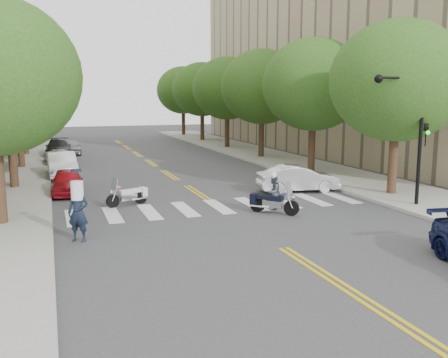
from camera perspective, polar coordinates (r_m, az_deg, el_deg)
name	(u,v)px	position (r m, az deg, el deg)	size (l,w,h in m)	color
ground	(283,248)	(16.36, 6.78, -7.86)	(140.00, 140.00, 0.00)	#38383A
sidewalk_left	(11,168)	(36.40, -23.19, 1.15)	(5.00, 60.00, 0.15)	#9E9991
sidewalk_right	(269,157)	(39.86, 5.18, 2.53)	(5.00, 60.00, 0.15)	#9E9991
building_right	(413,30)	(52.18, 20.79, 15.63)	(26.00, 44.00, 22.00)	tan
tree_l_1	(7,82)	(28.07, -23.52, 10.12)	(6.40, 6.40, 8.45)	#382316
tree_l_2	(16,85)	(36.05, -22.64, 9.86)	(6.40, 6.40, 8.45)	#382316
tree_l_3	(22,87)	(44.04, -22.08, 9.69)	(6.40, 6.40, 8.45)	#382316
tree_l_4	(26,89)	(52.04, -21.70, 9.57)	(6.40, 6.40, 8.45)	#382316
tree_l_5	(29,90)	(60.03, -21.41, 9.48)	(6.40, 6.40, 8.45)	#382316
tree_r_0	(397,81)	(25.46, 19.20, 10.52)	(6.40, 6.40, 8.45)	#382316
tree_r_1	(313,85)	(32.13, 10.18, 10.56)	(6.40, 6.40, 8.45)	#382316
tree_r_2	(262,87)	(39.30, 4.35, 10.45)	(6.40, 6.40, 8.45)	#382316
tree_r_3	(227,88)	(46.73, 0.36, 10.32)	(6.40, 6.40, 8.45)	#382316
tree_r_4	(202,89)	(54.33, -2.53, 10.19)	(6.40, 6.40, 8.45)	#382316
tree_r_5	(183,90)	(62.03, -4.71, 10.07)	(6.40, 6.40, 8.45)	#382316
traffic_signal_pole	(412,123)	(22.85, 20.72, 6.02)	(2.82, 0.42, 6.00)	black
motorcycle_police	(272,195)	(20.85, 5.52, -1.84)	(1.65, 1.75, 1.76)	black
motorcycle_parked	(130,195)	(22.80, -10.64, -1.82)	(1.94, 1.00, 1.31)	black
officer_standing	(78,213)	(17.45, -16.32, -3.70)	(0.72, 0.48, 1.99)	black
convertible	(298,179)	(25.80, 8.46, 0.05)	(1.45, 4.15, 1.37)	silver
parked_car_a	(67,182)	(26.08, -17.46, -0.29)	(1.49, 3.71, 1.26)	#A7111D
parked_car_b	(62,165)	(31.72, -18.02, 1.56)	(1.58, 4.54, 1.49)	white
parked_car_c	(60,157)	(37.23, -18.23, 2.35)	(1.84, 4.00, 1.11)	#B0B2B8
parked_car_d	(58,148)	(42.71, -18.41, 3.39)	(1.96, 4.82, 1.40)	black
parked_car_e	(72,147)	(43.95, -17.00, 3.49)	(1.42, 3.53, 1.20)	gray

